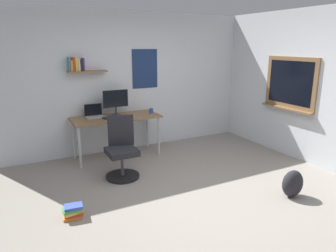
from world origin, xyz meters
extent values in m
plane|color=gray|center=(0.00, 0.00, 0.00)|extent=(5.20, 5.20, 0.00)
cube|color=silver|center=(0.00, 2.45, 1.30)|extent=(5.00, 0.10, 2.60)
cube|color=olive|center=(-0.84, 2.30, 1.55)|extent=(0.68, 0.20, 0.02)
cube|color=navy|center=(0.29, 2.39, 1.55)|extent=(0.52, 0.01, 0.74)
cube|color=teal|center=(-1.14, 2.33, 1.68)|extent=(0.02, 0.14, 0.24)
cube|color=orange|center=(-1.10, 2.33, 1.66)|extent=(0.04, 0.14, 0.19)
cube|color=#C63833|center=(-1.06, 2.33, 1.68)|extent=(0.03, 0.14, 0.23)
cube|color=gold|center=(-1.02, 2.33, 1.68)|extent=(0.04, 0.14, 0.23)
cube|color=silver|center=(-0.97, 2.33, 1.67)|extent=(0.03, 0.14, 0.22)
cube|color=black|center=(-0.93, 2.33, 1.66)|extent=(0.04, 0.14, 0.20)
cube|color=#7A3D99|center=(-0.89, 2.33, 1.67)|extent=(0.02, 0.14, 0.22)
cube|color=silver|center=(2.45, 0.00, 1.30)|extent=(0.10, 5.00, 2.60)
cube|color=olive|center=(2.38, 0.72, 1.35)|extent=(0.04, 1.10, 0.90)
cube|color=black|center=(2.37, 0.72, 1.35)|extent=(0.01, 0.94, 0.76)
cube|color=olive|center=(2.34, 0.72, 0.89)|extent=(0.12, 1.10, 0.03)
cube|color=olive|center=(-0.44, 2.05, 0.74)|extent=(1.57, 0.64, 0.03)
cylinder|color=#B7B7BC|center=(-1.16, 1.79, 0.36)|extent=(0.04, 0.04, 0.72)
cylinder|color=#B7B7BC|center=(0.28, 1.79, 0.36)|extent=(0.04, 0.04, 0.72)
cylinder|color=#B7B7BC|center=(-1.16, 2.31, 0.36)|extent=(0.04, 0.04, 0.72)
cylinder|color=#B7B7BC|center=(0.28, 2.31, 0.36)|extent=(0.04, 0.04, 0.72)
cylinder|color=black|center=(-0.67, 1.11, 0.02)|extent=(0.52, 0.52, 0.04)
cylinder|color=#4C4C51|center=(-0.67, 1.11, 0.21)|extent=(0.05, 0.05, 0.34)
cube|color=#232328|center=(-0.67, 1.11, 0.42)|extent=(0.44, 0.44, 0.09)
cube|color=#232328|center=(-0.61, 1.30, 0.71)|extent=(0.40, 0.19, 0.48)
cube|color=#ADAFB5|center=(-0.79, 2.16, 0.76)|extent=(0.31, 0.21, 0.02)
cube|color=black|center=(-0.79, 2.26, 0.88)|extent=(0.31, 0.01, 0.21)
cylinder|color=#38383D|center=(-0.40, 2.16, 0.76)|extent=(0.17, 0.17, 0.01)
cylinder|color=#38383D|center=(-0.40, 2.16, 0.84)|extent=(0.03, 0.03, 0.14)
cube|color=black|center=(-0.40, 2.15, 1.06)|extent=(0.46, 0.02, 0.31)
cube|color=black|center=(-0.52, 1.97, 0.76)|extent=(0.37, 0.13, 0.02)
ellipsoid|color=#262628|center=(-0.24, 1.97, 0.77)|extent=(0.10, 0.06, 0.03)
cylinder|color=#334CA5|center=(0.24, 2.02, 0.80)|extent=(0.08, 0.08, 0.09)
ellipsoid|color=#232328|center=(1.17, -0.54, 0.19)|extent=(0.32, 0.22, 0.38)
cube|color=orange|center=(-1.59, 0.27, 0.02)|extent=(0.23, 0.19, 0.03)
cube|color=#C63833|center=(-1.57, 0.29, 0.05)|extent=(0.24, 0.19, 0.04)
cube|color=gold|center=(-1.58, 0.28, 0.08)|extent=(0.23, 0.18, 0.03)
cube|color=#3D934C|center=(-1.59, 0.28, 0.11)|extent=(0.21, 0.16, 0.03)
cube|color=#3851B2|center=(-1.57, 0.28, 0.14)|extent=(0.23, 0.17, 0.03)
camera|label=1|loc=(-2.08, -3.16, 2.02)|focal=32.96mm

